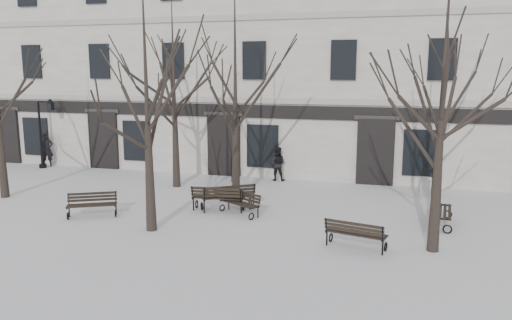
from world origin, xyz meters
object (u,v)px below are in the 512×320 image
at_px(tree_1, 146,76).
at_px(bench_0, 92,204).
at_px(bench_5, 440,210).
at_px(lamp_post, 44,128).
at_px(bench_2, 355,233).
at_px(bench_1, 218,197).
at_px(bench_3, 241,202).
at_px(bench_4, 228,196).
at_px(tree_2, 444,75).

bearing_deg(tree_1, bench_0, 163.65).
relative_size(bench_0, bench_5, 0.91).
distance_m(tree_1, bench_5, 10.23).
height_order(bench_5, lamp_post, lamp_post).
bearing_deg(bench_2, bench_1, -14.06).
distance_m(bench_3, lamp_post, 13.31).
distance_m(bench_0, bench_5, 11.64).
relative_size(bench_4, lamp_post, 0.55).
xyz_separation_m(bench_0, bench_3, (4.82, 1.67, -0.02)).
xyz_separation_m(tree_2, bench_3, (-6.24, 1.93, -4.40)).
xyz_separation_m(bench_0, bench_1, (3.91, 1.83, 0.06)).
height_order(bench_3, bench_5, bench_5).
bearing_deg(tree_1, bench_4, 61.06).
xyz_separation_m(bench_1, bench_5, (7.50, 0.46, -0.01)).
relative_size(bench_2, bench_5, 0.95).
relative_size(bench_3, bench_5, 0.87).
xyz_separation_m(bench_0, bench_5, (11.41, 2.29, 0.05)).
xyz_separation_m(tree_1, lamp_post, (-9.97, 7.65, -2.74)).
xyz_separation_m(tree_1, bench_0, (-2.65, 0.78, -4.35)).
height_order(tree_1, bench_0, tree_1).
bearing_deg(tree_2, bench_2, -167.44).
height_order(bench_3, lamp_post, lamp_post).
bearing_deg(bench_1, bench_5, 178.47).
xyz_separation_m(tree_1, bench_5, (8.76, 3.07, -4.30)).
relative_size(tree_2, bench_3, 4.73).
distance_m(bench_4, bench_5, 7.19).
bearing_deg(bench_4, bench_0, -8.53).
relative_size(tree_2, bench_0, 4.54).
distance_m(tree_2, lamp_post, 19.91).
bearing_deg(bench_5, bench_3, 100.56).
xyz_separation_m(bench_4, bench_5, (7.19, 0.24, -0.03)).
height_order(tree_1, lamp_post, tree_1).
distance_m(bench_0, bench_4, 4.70).
bearing_deg(bench_1, bench_0, 20.04).
distance_m(bench_3, bench_5, 6.62).
bearing_deg(tree_2, bench_4, 161.27).
bearing_deg(tree_1, lamp_post, 142.51).
distance_m(bench_4, lamp_post, 12.60).
distance_m(tree_1, bench_3, 5.45).
bearing_deg(bench_0, bench_3, -8.73).
distance_m(tree_1, bench_4, 5.36).
xyz_separation_m(tree_1, bench_4, (1.57, 2.84, -4.27)).
bearing_deg(bench_0, bench_2, -32.46).
distance_m(bench_2, lamp_post, 18.04).
height_order(bench_2, bench_3, bench_2).
xyz_separation_m(bench_2, bench_5, (2.44, 3.02, 0.04)).
relative_size(tree_1, bench_3, 4.70).
height_order(bench_4, bench_5, bench_4).
bearing_deg(lamp_post, tree_1, -37.49).
bearing_deg(bench_1, tree_1, 59.19).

